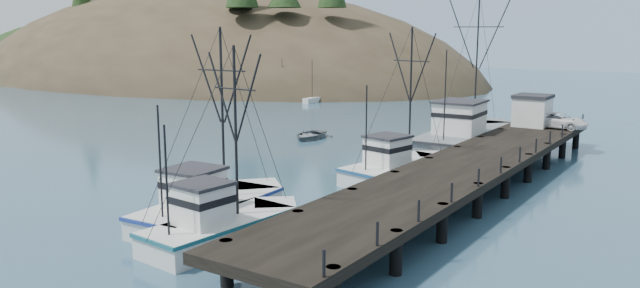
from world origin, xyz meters
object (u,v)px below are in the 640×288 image
object	(u,v)px
trawler_mid	(213,207)
motorboat	(310,138)
trawler_far	(400,167)
pickup_truck	(559,121)
trawler_near	(225,226)
work_vessel	(467,136)
pier	(466,167)
pier_shed	(532,110)

from	to	relation	value
trawler_mid	motorboat	world-z (taller)	trawler_mid
trawler_far	pickup_truck	size ratio (longest dim) A/B	2.27
trawler_near	trawler_mid	xyz separation A→B (m)	(-2.85, 2.19, -0.00)
motorboat	work_vessel	bearing A→B (deg)	0.93
pier	trawler_near	size ratio (longest dim) A/B	4.38
pier	work_vessel	world-z (taller)	work_vessel
pier	pickup_truck	size ratio (longest dim) A/B	9.09
trawler_far	trawler_mid	bearing A→B (deg)	-105.35
trawler_near	motorboat	world-z (taller)	trawler_near
trawler_near	pickup_truck	world-z (taller)	trawler_near
trawler_far	motorboat	world-z (taller)	trawler_far
pier	trawler_far	size ratio (longest dim) A/B	4.01
trawler_near	trawler_mid	world-z (taller)	trawler_mid
pier	motorboat	size ratio (longest dim) A/B	8.82
pier_shed	work_vessel	bearing A→B (deg)	-136.15
work_vessel	pier_shed	bearing A→B (deg)	43.85
work_vessel	motorboat	world-z (taller)	work_vessel
work_vessel	motorboat	distance (m)	15.21
trawler_far	work_vessel	bearing A→B (deg)	89.56
trawler_near	work_vessel	world-z (taller)	work_vessel
pier	trawler_far	bearing A→B (deg)	169.06
trawler_near	pier_shed	distance (m)	34.48
trawler_near	motorboat	xyz separation A→B (m)	(-13.62, 27.05, -0.82)
trawler_far	motorboat	size ratio (longest dim) A/B	2.20
pier	pier_shed	bearing A→B (deg)	92.60
trawler_mid	pier	bearing A→B (deg)	55.94
trawler_mid	pickup_truck	distance (m)	33.55
pickup_truck	motorboat	world-z (taller)	pickup_truck
pier	trawler_near	world-z (taller)	trawler_near
trawler_mid	work_vessel	distance (m)	27.89
pickup_truck	trawler_far	bearing A→B (deg)	163.86
work_vessel	pier_shed	world-z (taller)	work_vessel
trawler_near	pier_shed	xyz separation A→B (m)	(5.61, 33.92, 2.60)
pier	pier_shed	size ratio (longest dim) A/B	13.75
pier	pickup_truck	bearing A→B (deg)	85.24
pier_shed	motorboat	world-z (taller)	pier_shed
trawler_mid	pier_shed	distance (m)	32.93
trawler_mid	motorboat	size ratio (longest dim) A/B	2.21
pickup_truck	motorboat	size ratio (longest dim) A/B	0.97
pier	trawler_mid	world-z (taller)	trawler_mid
trawler_near	pier_shed	bearing A→B (deg)	80.60
trawler_far	motorboat	xyz separation A→B (m)	(-14.82, 10.12, -0.82)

